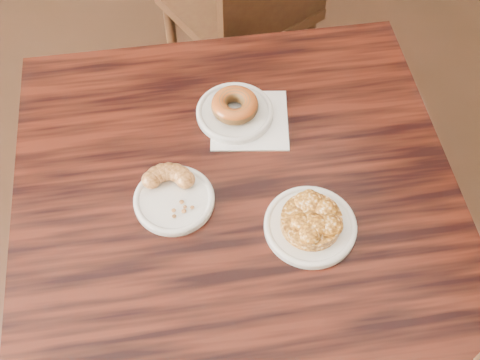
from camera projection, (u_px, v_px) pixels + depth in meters
name	position (u px, v px, depth m)	size (l,w,h in m)	color
floor	(169.00, 320.00, 1.82)	(5.00, 5.00, 0.00)	black
cafe_table	(238.00, 274.00, 1.49)	(0.88, 0.88, 0.75)	black
chair_far	(239.00, 6.00, 1.94)	(0.44, 0.44, 0.90)	black
napkin	(249.00, 120.00, 1.28)	(0.16, 0.16, 0.00)	white
plate_donut	(235.00, 113.00, 1.28)	(0.17, 0.17, 0.01)	silver
plate_cruller	(174.00, 200.00, 1.17)	(0.16, 0.16, 0.01)	white
plate_fritter	(310.00, 226.00, 1.13)	(0.18, 0.18, 0.01)	white
glazed_donut	(235.00, 105.00, 1.26)	(0.10, 0.10, 0.04)	brown
apple_fritter	(311.00, 220.00, 1.11)	(0.16, 0.16, 0.04)	#452107
cruller_fragment	(173.00, 194.00, 1.15)	(0.12, 0.12, 0.03)	brown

